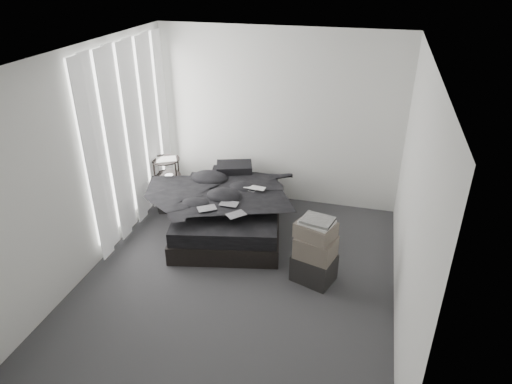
% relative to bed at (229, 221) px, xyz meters
% --- Properties ---
extents(floor, '(3.60, 4.20, 0.01)m').
position_rel_bed_xyz_m(floor, '(0.45, -1.02, -0.12)').
color(floor, '#343336').
rests_on(floor, ground).
extents(ceiling, '(3.60, 4.20, 0.01)m').
position_rel_bed_xyz_m(ceiling, '(0.45, -1.02, 2.48)').
color(ceiling, white).
rests_on(ceiling, ground).
extents(wall_back, '(3.60, 0.01, 2.60)m').
position_rel_bed_xyz_m(wall_back, '(0.45, 1.08, 1.18)').
color(wall_back, silver).
rests_on(wall_back, ground).
extents(wall_front, '(3.60, 0.01, 2.60)m').
position_rel_bed_xyz_m(wall_front, '(0.45, -3.12, 1.18)').
color(wall_front, silver).
rests_on(wall_front, ground).
extents(wall_left, '(0.01, 4.20, 2.60)m').
position_rel_bed_xyz_m(wall_left, '(-1.35, -1.02, 1.18)').
color(wall_left, silver).
rests_on(wall_left, ground).
extents(wall_right, '(0.01, 4.20, 2.60)m').
position_rel_bed_xyz_m(wall_right, '(2.25, -1.02, 1.18)').
color(wall_right, silver).
rests_on(wall_right, ground).
extents(window_left, '(0.02, 2.00, 2.30)m').
position_rel_bed_xyz_m(window_left, '(-1.33, -0.12, 1.23)').
color(window_left, white).
rests_on(window_left, wall_left).
extents(curtain_left, '(0.06, 2.12, 2.48)m').
position_rel_bed_xyz_m(curtain_left, '(-1.28, -0.12, 1.16)').
color(curtain_left, white).
rests_on(curtain_left, wall_left).
extents(bed, '(1.74, 2.08, 0.25)m').
position_rel_bed_xyz_m(bed, '(0.00, 0.00, 0.00)').
color(bed, black).
rests_on(bed, floor).
extents(mattress, '(1.68, 2.02, 0.20)m').
position_rel_bed_xyz_m(mattress, '(-0.00, 0.00, 0.22)').
color(mattress, black).
rests_on(mattress, bed).
extents(duvet, '(1.65, 1.82, 0.21)m').
position_rel_bed_xyz_m(duvet, '(0.01, -0.04, 0.43)').
color(duvet, black).
rests_on(duvet, mattress).
extents(pillow_lower, '(0.62, 0.48, 0.12)m').
position_rel_bed_xyz_m(pillow_lower, '(-0.19, 0.69, 0.38)').
color(pillow_lower, black).
rests_on(pillow_lower, mattress).
extents(pillow_upper, '(0.60, 0.50, 0.12)m').
position_rel_bed_xyz_m(pillow_upper, '(-0.13, 0.68, 0.50)').
color(pillow_upper, black).
rests_on(pillow_upper, pillow_lower).
extents(laptop, '(0.31, 0.22, 0.02)m').
position_rel_bed_xyz_m(laptop, '(0.32, 0.11, 0.55)').
color(laptop, silver).
rests_on(laptop, duvet).
extents(comic_a, '(0.28, 0.26, 0.01)m').
position_rel_bed_xyz_m(comic_a, '(-0.12, -0.53, 0.54)').
color(comic_a, black).
rests_on(comic_a, duvet).
extents(comic_b, '(0.23, 0.15, 0.01)m').
position_rel_bed_xyz_m(comic_b, '(0.12, -0.34, 0.54)').
color(comic_b, black).
rests_on(comic_b, duvet).
extents(comic_c, '(0.27, 0.27, 0.01)m').
position_rel_bed_xyz_m(comic_c, '(0.29, -0.58, 0.55)').
color(comic_c, black).
rests_on(comic_c, duvet).
extents(side_stand, '(0.52, 0.52, 0.75)m').
position_rel_bed_xyz_m(side_stand, '(-1.10, 0.42, 0.25)').
color(side_stand, black).
rests_on(side_stand, floor).
extents(papers, '(0.36, 0.33, 0.02)m').
position_rel_bed_xyz_m(papers, '(-1.09, 0.42, 0.64)').
color(papers, white).
rests_on(papers, side_stand).
extents(floor_books, '(0.16, 0.20, 0.12)m').
position_rel_bed_xyz_m(floor_books, '(-1.11, 0.20, -0.06)').
color(floor_books, black).
rests_on(floor_books, floor).
extents(box_lower, '(0.55, 0.49, 0.34)m').
position_rel_bed_xyz_m(box_lower, '(1.31, -0.83, 0.04)').
color(box_lower, black).
rests_on(box_lower, floor).
extents(box_mid, '(0.51, 0.44, 0.26)m').
position_rel_bed_xyz_m(box_mid, '(1.32, -0.84, 0.34)').
color(box_mid, '#5A5147').
rests_on(box_mid, box_lower).
extents(box_upper, '(0.51, 0.46, 0.18)m').
position_rel_bed_xyz_m(box_upper, '(1.30, -0.82, 0.56)').
color(box_upper, '#5A5147').
rests_on(box_upper, box_mid).
extents(art_book_white, '(0.42, 0.38, 0.03)m').
position_rel_bed_xyz_m(art_book_white, '(1.31, -0.83, 0.67)').
color(art_book_white, silver).
rests_on(art_book_white, box_upper).
extents(art_book_snake, '(0.39, 0.34, 0.03)m').
position_rel_bed_xyz_m(art_book_snake, '(1.32, -0.84, 0.70)').
color(art_book_snake, silver).
rests_on(art_book_snake, art_book_white).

